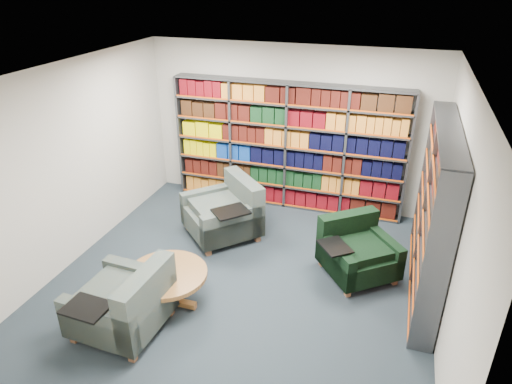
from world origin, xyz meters
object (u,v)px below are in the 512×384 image
(coffee_table, at_px, (167,279))
(chair_green_right, at_px, (355,252))
(chair_teal_front, at_px, (127,306))
(chair_teal_left, at_px, (227,213))

(coffee_table, bearing_deg, chair_green_right, 33.45)
(chair_green_right, height_order, chair_teal_front, chair_teal_front)
(coffee_table, bearing_deg, chair_teal_left, 86.85)
(chair_teal_left, relative_size, coffee_table, 1.42)
(chair_green_right, bearing_deg, coffee_table, -146.55)
(chair_teal_left, bearing_deg, chair_teal_front, -97.53)
(coffee_table, bearing_deg, chair_teal_front, -110.88)
(chair_teal_left, height_order, chair_teal_front, chair_teal_left)
(chair_green_right, height_order, coffee_table, chair_green_right)
(chair_green_right, xyz_separation_m, chair_teal_front, (-2.38, -1.99, 0.03))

